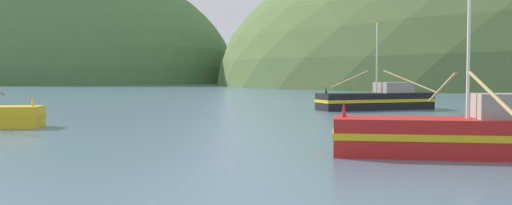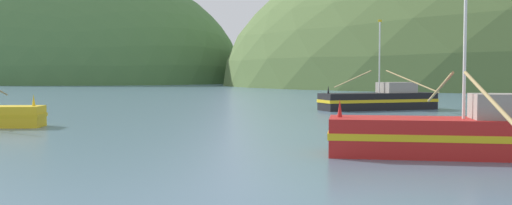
# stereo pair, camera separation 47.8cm
# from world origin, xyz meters

# --- Properties ---
(hill_mid_right) EXTENTS (118.17, 94.54, 80.70)m
(hill_mid_right) POSITION_xyz_m (-83.29, 185.01, 0.00)
(hill_mid_right) COLOR #47703D
(hill_mid_right) RESTS_ON ground
(fishing_boat_red) EXTENTS (9.93, 15.94, 6.95)m
(fishing_boat_red) POSITION_xyz_m (6.41, 19.53, 0.86)
(fishing_boat_red) COLOR red
(fishing_boat_red) RESTS_ON ground
(fishing_boat_black) EXTENTS (10.79, 15.59, 7.91)m
(fishing_boat_black) POSITION_xyz_m (6.48, 48.08, 0.90)
(fishing_boat_black) COLOR black
(fishing_boat_black) RESTS_ON ground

